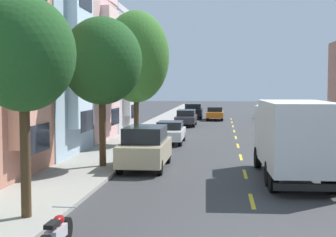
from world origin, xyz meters
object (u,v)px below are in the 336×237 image
object	(u,v)px
parked_sedan_white	(170,132)
parked_pickup_teal	(270,111)
street_tree_nearest	(23,55)
parked_hatchback_sky	(276,115)
street_tree_second	(102,61)
parked_wagon_charcoal	(186,117)
parked_suv_champagne	(145,147)
parked_motorcycle	(56,234)
street_tree_third	(136,57)
delivery_box_truck	(293,135)
parked_hatchback_burgundy	(317,139)
parked_pickup_black	(193,111)
moving_orange_sedan	(215,113)
parked_wagon_red	(288,123)

from	to	relation	value
parked_sedan_white	parked_pickup_teal	world-z (taller)	parked_pickup_teal
street_tree_nearest	parked_hatchback_sky	bearing A→B (deg)	74.03
street_tree_second	parked_wagon_charcoal	xyz separation A→B (m)	(2.03, 24.27, -4.08)
parked_suv_champagne	parked_motorcycle	size ratio (longest dim) A/B	2.34
street_tree_third	delivery_box_truck	xyz separation A→B (m)	(8.21, -10.73, -3.75)
parked_hatchback_burgundy	parked_pickup_teal	bearing A→B (deg)	89.81
parked_suv_champagne	parked_motorcycle	distance (m)	11.44
street_tree_third	parked_pickup_teal	xyz separation A→B (m)	(10.83, 26.53, -4.76)
delivery_box_truck	parked_pickup_black	world-z (taller)	delivery_box_truck
street_tree_second	parked_pickup_teal	world-z (taller)	street_tree_second
street_tree_nearest	parked_wagon_charcoal	world-z (taller)	street_tree_nearest
street_tree_second	parked_pickup_black	world-z (taller)	street_tree_second
street_tree_second	moving_orange_sedan	xyz separation A→B (m)	(4.60, 32.41, -4.14)
street_tree_second	parked_pickup_black	distance (m)	34.79
street_tree_nearest	parked_hatchback_burgundy	xyz separation A→B (m)	(10.74, 15.37, -3.88)
parked_pickup_black	parked_motorcycle	bearing A→B (deg)	-90.58
street_tree_third	parked_hatchback_burgundy	size ratio (longest dim) A/B	2.07
parked_hatchback_burgundy	parked_sedan_white	bearing A→B (deg)	157.06
parked_wagon_charcoal	delivery_box_truck	bearing A→B (deg)	-76.72
parked_suv_champagne	delivery_box_truck	bearing A→B (deg)	-19.24
street_tree_nearest	parked_sedan_white	xyz separation A→B (m)	(1.99, 19.07, -3.89)
parked_wagon_red	parked_wagon_charcoal	bearing A→B (deg)	146.83
parked_pickup_black	moving_orange_sedan	size ratio (longest dim) A/B	1.19
parked_pickup_teal	parked_motorcycle	xyz separation A→B (m)	(-9.18, -46.49, -0.42)
street_tree_second	parked_pickup_teal	bearing A→B (deg)	72.97
parked_hatchback_sky	parked_hatchback_burgundy	distance (m)	22.41
parked_pickup_teal	parked_sedan_white	bearing A→B (deg)	-109.38
street_tree_third	moving_orange_sedan	xyz separation A→B (m)	(4.60, 23.57, -4.84)
parked_pickup_black	parked_suv_champagne	bearing A→B (deg)	-90.32
parked_pickup_teal	parked_hatchback_burgundy	bearing A→B (deg)	-90.19
parked_sedan_white	moving_orange_sedan	world-z (taller)	same
street_tree_third	parked_pickup_black	xyz separation A→B (m)	(2.11, 25.65, -4.76)
street_tree_third	parked_suv_champagne	xyz separation A→B (m)	(1.92, -8.54, -4.60)
street_tree_second	moving_orange_sedan	distance (m)	33.00
parked_sedan_white	parked_motorcycle	xyz separation A→B (m)	(-0.34, -21.36, -0.34)
parked_wagon_charcoal	moving_orange_sedan	world-z (taller)	parked_wagon_charcoal
street_tree_second	street_tree_third	xyz separation A→B (m)	(-0.00, 8.84, 0.70)
parked_pickup_black	parked_wagon_red	bearing A→B (deg)	-61.57
parked_sedan_white	street_tree_second	bearing A→B (deg)	-101.02
parked_hatchback_burgundy	parked_pickup_teal	xyz separation A→B (m)	(0.09, 28.83, 0.07)
delivery_box_truck	parked_sedan_white	size ratio (longest dim) A/B	1.65
parked_hatchback_burgundy	parked_pickup_black	world-z (taller)	parked_pickup_black
street_tree_nearest	parked_pickup_black	xyz separation A→B (m)	(2.11, 43.33, -3.81)
parked_hatchback_burgundy	parked_pickup_black	bearing A→B (deg)	107.16
parked_pickup_teal	moving_orange_sedan	bearing A→B (deg)	-154.64
parked_pickup_black	parked_hatchback_sky	bearing A→B (deg)	-32.50
parked_pickup_black	parked_hatchback_burgundy	bearing A→B (deg)	-72.84
delivery_box_truck	parked_hatchback_sky	bearing A→B (deg)	85.17
parked_hatchback_burgundy	parked_pickup_black	distance (m)	29.26
parked_pickup_black	parked_pickup_teal	distance (m)	8.77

